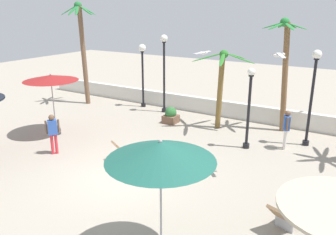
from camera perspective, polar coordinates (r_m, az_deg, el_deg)
The scene contains 18 objects.
ground_plane at distance 12.58m, azimuth -7.22°, elevation -9.67°, with size 56.00×56.00×0.00m, color #9E9384.
boundary_wall at distance 19.38m, azimuth 8.59°, elevation 1.56°, with size 25.20×0.30×0.87m, color silver.
patio_umbrella_2 at distance 16.63m, azimuth -18.72°, elevation 6.10°, with size 2.46×2.46×2.90m.
patio_umbrella_3 at distance 7.55m, azimuth -1.24°, elevation -5.72°, with size 2.46×2.46×3.05m.
palm_tree_0 at distance 17.12m, azimuth 18.64°, elevation 8.48°, with size 1.99×1.88×5.32m.
palm_tree_1 at distance 16.86m, azimuth 8.78°, elevation 6.47°, with size 2.83×2.93×3.87m.
palm_tree_3 at distance 21.77m, azimuth -13.92°, elevation 11.91°, with size 2.04×2.04×6.08m.
lamp_post_0 at distance 19.35m, azimuth -0.65°, elevation 8.90°, with size 0.40×0.40×4.35m.
lamp_post_1 at distance 14.67m, azimuth 13.19°, elevation 2.09°, with size 0.31×0.31×3.44m.
lamp_post_2 at distance 20.55m, azimuth -4.22°, elevation 8.65°, with size 0.43×0.43×3.73m.
lamp_post_3 at distance 15.64m, azimuth 22.71°, elevation 4.56°, with size 0.38×0.38×4.12m.
lounge_chair_0 at distance 13.84m, azimuth -5.32°, elevation -5.22°, with size 1.43×1.91×0.83m.
lounge_chair_1 at distance 10.48m, azimuth 19.88°, elevation -14.28°, with size 1.13×1.96×0.84m.
guest_0 at distance 15.28m, azimuth 18.90°, elevation -1.30°, with size 0.34×0.54×1.70m.
guest_2 at distance 14.72m, azimuth -18.42°, elevation -2.01°, with size 0.41×0.46×1.68m.
seagull_0 at distance 13.78m, azimuth 5.74°, elevation 10.54°, with size 0.39×1.06×0.14m.
seagull_1 at distance 11.72m, azimuth 17.76°, elevation 9.77°, with size 0.65×0.80×0.15m.
planter at distance 17.97m, azimuth 0.45°, elevation 0.31°, with size 0.70×0.70×0.85m.
Camera 1 is at (7.08, -8.66, 5.75)m, focal length 37.07 mm.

